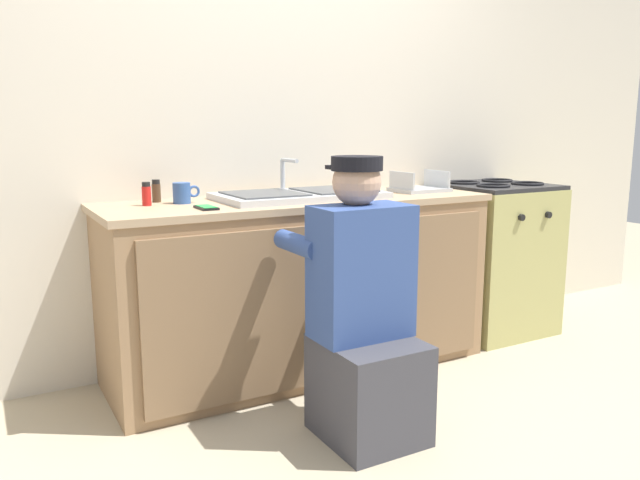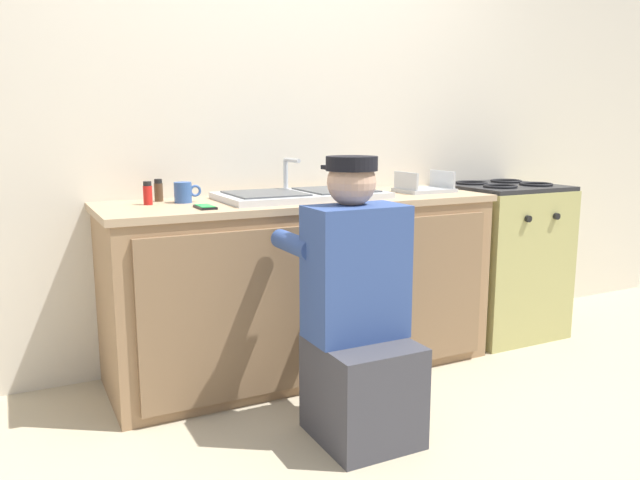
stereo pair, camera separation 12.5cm
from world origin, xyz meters
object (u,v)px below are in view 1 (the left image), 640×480
(sink_double_basin, at_px, (300,195))
(spice_bottle_pepper, at_px, (156,191))
(spice_bottle_red, at_px, (146,194))
(coffee_mug, at_px, (182,193))
(dish_rack_tray, at_px, (419,187))
(stove_range, at_px, (492,257))
(plumber_person, at_px, (364,322))
(cell_phone, at_px, (206,207))

(sink_double_basin, relative_size, spice_bottle_pepper, 7.62)
(spice_bottle_red, relative_size, spice_bottle_pepper, 1.00)
(coffee_mug, xyz_separation_m, dish_rack_tray, (1.28, -0.11, -0.02))
(coffee_mug, relative_size, spice_bottle_pepper, 1.20)
(stove_range, xyz_separation_m, dish_rack_tray, (-0.57, -0.02, 0.45))
(coffee_mug, height_order, spice_bottle_pepper, spice_bottle_pepper)
(coffee_mug, bearing_deg, dish_rack_tray, -4.72)
(spice_bottle_red, xyz_separation_m, dish_rack_tray, (1.44, -0.10, -0.03))
(spice_bottle_pepper, bearing_deg, coffee_mug, -48.37)
(coffee_mug, bearing_deg, spice_bottle_red, -178.22)
(plumber_person, distance_m, spice_bottle_pepper, 1.17)
(coffee_mug, bearing_deg, cell_phone, -83.12)
(sink_double_basin, bearing_deg, cell_phone, -164.03)
(stove_range, bearing_deg, sink_double_basin, 179.90)
(stove_range, bearing_deg, cell_phone, -175.33)
(cell_phone, bearing_deg, plumber_person, -53.70)
(stove_range, height_order, coffee_mug, coffee_mug)
(spice_bottle_red, distance_m, cell_phone, 0.31)
(stove_range, bearing_deg, plumber_person, -152.42)
(plumber_person, relative_size, cell_phone, 7.89)
(dish_rack_tray, bearing_deg, coffee_mug, 175.28)
(sink_double_basin, bearing_deg, coffee_mug, 171.02)
(dish_rack_tray, bearing_deg, stove_range, 1.53)
(sink_double_basin, bearing_deg, plumber_person, -97.92)
(stove_range, height_order, plumber_person, plumber_person)
(sink_double_basin, relative_size, cell_phone, 5.71)
(plumber_person, relative_size, spice_bottle_red, 10.52)
(sink_double_basin, relative_size, coffee_mug, 6.35)
(spice_bottle_pepper, bearing_deg, plumber_person, -59.34)
(spice_bottle_pepper, bearing_deg, stove_range, -5.69)
(stove_range, height_order, spice_bottle_red, spice_bottle_red)
(sink_double_basin, distance_m, cell_phone, 0.55)
(stove_range, bearing_deg, coffee_mug, 177.21)
(spice_bottle_pepper, distance_m, cell_phone, 0.37)
(sink_double_basin, bearing_deg, spice_bottle_pepper, 163.57)
(sink_double_basin, xyz_separation_m, stove_range, (1.29, -0.00, -0.44))
(stove_range, distance_m, spice_bottle_pepper, 2.01)
(spice_bottle_pepper, height_order, dish_rack_tray, dish_rack_tray)
(stove_range, distance_m, spice_bottle_red, 2.07)
(spice_bottle_red, height_order, cell_phone, spice_bottle_red)
(sink_double_basin, height_order, spice_bottle_pepper, sink_double_basin)
(dish_rack_tray, bearing_deg, plumber_person, -139.06)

